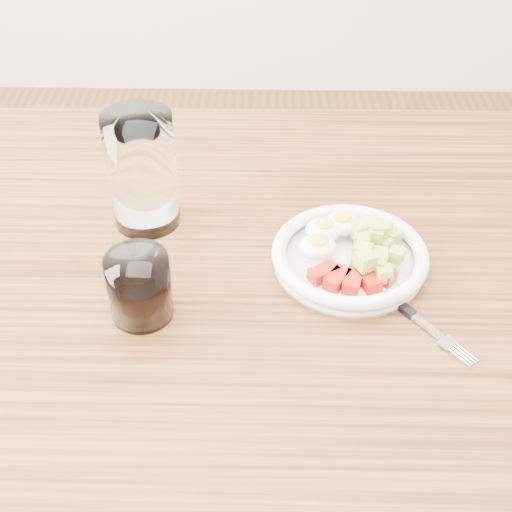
% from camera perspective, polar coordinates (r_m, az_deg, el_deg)
% --- Properties ---
extents(dining_table, '(1.50, 0.90, 0.77)m').
position_cam_1_polar(dining_table, '(1.00, 0.56, -6.05)').
color(dining_table, brown).
rests_on(dining_table, ground).
extents(bowl, '(0.21, 0.21, 0.05)m').
position_cam_1_polar(bowl, '(0.95, 7.47, 0.18)').
color(bowl, white).
rests_on(bowl, dining_table).
extents(fork, '(0.12, 0.15, 0.01)m').
position_cam_1_polar(fork, '(0.91, 11.59, -3.99)').
color(fork, black).
rests_on(fork, dining_table).
extents(water_glass, '(0.09, 0.09, 0.17)m').
position_cam_1_polar(water_glass, '(0.99, -9.10, 6.73)').
color(water_glass, white).
rests_on(water_glass, dining_table).
extents(coffee_glass, '(0.08, 0.08, 0.09)m').
position_cam_1_polar(coffee_glass, '(0.87, -9.30, -2.49)').
color(coffee_glass, white).
rests_on(coffee_glass, dining_table).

